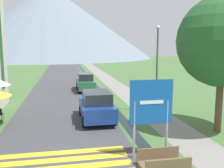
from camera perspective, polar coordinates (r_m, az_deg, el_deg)
name	(u,v)px	position (r m, az deg, el deg)	size (l,w,h in m)	color
ground_plane	(87,90)	(26.12, -5.71, -1.43)	(160.00, 160.00, 0.00)	#476B38
road	(63,79)	(35.91, -11.16, 1.20)	(6.40, 60.00, 0.01)	#424247
footpath	(105,78)	(36.39, -1.51, 1.46)	(2.20, 60.00, 0.01)	gray
drainage_channel	(89,78)	(36.08, -5.27, 1.36)	(0.60, 60.00, 0.00)	black
crosswalk_marking	(62,164)	(10.38, -11.44, -17.44)	(5.44, 2.54, 0.01)	yellow
mountain_distant	(50,22)	(103.89, -13.97, 13.55)	(79.34, 79.34, 27.83)	slate
road_sign	(151,108)	(10.24, 8.96, -5.46)	(1.80, 0.11, 3.23)	#9E9EA3
footbridge	(163,164)	(9.87, 11.58, -17.45)	(1.70, 1.10, 0.65)	brown
parked_car_near	(97,106)	(15.43, -3.55, -4.99)	(1.98, 4.11, 1.82)	navy
parked_car_far	(85,82)	(25.82, -6.15, 0.50)	(1.73, 4.58, 1.82)	#28663D
streetlamp	(157,63)	(16.85, 10.26, 4.73)	(0.28, 0.28, 5.88)	#515156
tree_by_path	(223,42)	(14.17, 24.04, 8.86)	(4.73, 4.73, 7.16)	brown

